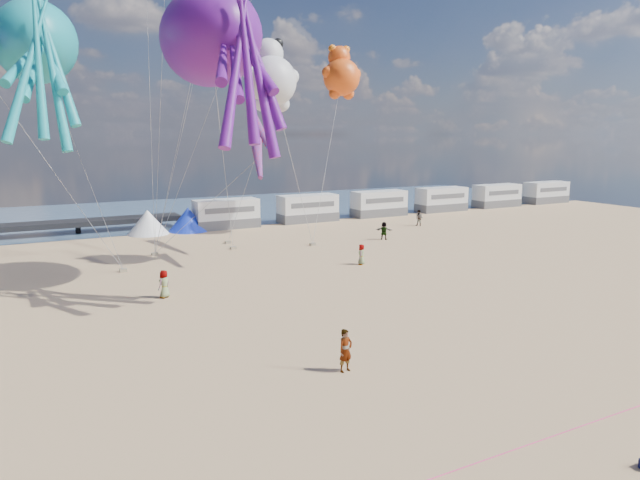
# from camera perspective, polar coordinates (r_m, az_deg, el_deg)

# --- Properties ---
(ground) EXTENTS (120.00, 120.00, 0.00)m
(ground) POSITION_cam_1_polar(r_m,az_deg,el_deg) (22.97, 9.49, -14.37)
(ground) COLOR tan
(ground) RESTS_ON ground
(water) EXTENTS (120.00, 120.00, 0.00)m
(water) POSITION_cam_1_polar(r_m,az_deg,el_deg) (73.21, -17.57, 2.49)
(water) COLOR #3E5977
(water) RESTS_ON ground
(motorhome_0) EXTENTS (6.60, 2.50, 3.00)m
(motorhome_0) POSITION_cam_1_polar(r_m,az_deg,el_deg) (60.05, -9.35, 2.61)
(motorhome_0) COLOR silver
(motorhome_0) RESTS_ON ground
(motorhome_1) EXTENTS (6.60, 2.50, 3.00)m
(motorhome_1) POSITION_cam_1_polar(r_m,az_deg,el_deg) (63.68, -1.22, 3.19)
(motorhome_1) COLOR silver
(motorhome_1) RESTS_ON ground
(motorhome_2) EXTENTS (6.60, 2.50, 3.00)m
(motorhome_2) POSITION_cam_1_polar(r_m,az_deg,el_deg) (68.44, 5.92, 3.65)
(motorhome_2) COLOR silver
(motorhome_2) RESTS_ON ground
(motorhome_3) EXTENTS (6.60, 2.50, 3.00)m
(motorhome_3) POSITION_cam_1_polar(r_m,az_deg,el_deg) (74.12, 12.05, 4.00)
(motorhome_3) COLOR silver
(motorhome_3) RESTS_ON ground
(motorhome_4) EXTENTS (6.60, 2.50, 3.00)m
(motorhome_4) POSITION_cam_1_polar(r_m,az_deg,el_deg) (80.52, 17.26, 4.26)
(motorhome_4) COLOR silver
(motorhome_4) RESTS_ON ground
(motorhome_5) EXTENTS (6.60, 2.50, 3.00)m
(motorhome_5) POSITION_cam_1_polar(r_m,az_deg,el_deg) (87.49, 21.68, 4.45)
(motorhome_5) COLOR silver
(motorhome_5) RESTS_ON ground
(tent_white) EXTENTS (4.00, 4.00, 2.40)m
(tent_white) POSITION_cam_1_polar(r_m,az_deg,el_deg) (58.08, -16.84, 1.73)
(tent_white) COLOR white
(tent_white) RESTS_ON ground
(tent_blue) EXTENTS (4.00, 4.00, 2.40)m
(tent_blue) POSITION_cam_1_polar(r_m,az_deg,el_deg) (58.96, -13.03, 2.04)
(tent_blue) COLOR #1933CC
(tent_blue) RESTS_ON ground
(rope_line) EXTENTS (34.00, 0.03, 0.03)m
(rope_line) POSITION_cam_1_polar(r_m,az_deg,el_deg) (19.70, 18.85, -19.23)
(rope_line) COLOR #F2338C
(rope_line) RESTS_ON ground
(standing_person) EXTENTS (0.73, 0.55, 1.80)m
(standing_person) POSITION_cam_1_polar(r_m,az_deg,el_deg) (23.78, 2.57, -10.98)
(standing_person) COLOR tan
(standing_person) RESTS_ON ground
(beachgoer_0) EXTENTS (0.73, 0.68, 1.68)m
(beachgoer_0) POSITION_cam_1_polar(r_m,az_deg,el_deg) (35.29, -15.32, -4.26)
(beachgoer_0) COLOR #7F6659
(beachgoer_0) RESTS_ON ground
(beachgoer_1) EXTENTS (0.87, 0.99, 1.71)m
(beachgoer_1) POSITION_cam_1_polar(r_m,az_deg,el_deg) (61.55, 9.89, 2.17)
(beachgoer_1) COLOR #7F6659
(beachgoer_1) RESTS_ON ground
(beachgoer_4) EXTENTS (1.00, 0.94, 1.66)m
(beachgoer_4) POSITION_cam_1_polar(r_m,az_deg,el_deg) (53.11, 6.41, 0.93)
(beachgoer_4) COLOR #7F6659
(beachgoer_4) RESTS_ON ground
(beachgoer_6) EXTENTS (0.64, 0.67, 1.54)m
(beachgoer_6) POSITION_cam_1_polar(r_m,az_deg,el_deg) (42.74, 4.17, -1.46)
(beachgoer_6) COLOR #7F6659
(beachgoer_6) RESTS_ON ground
(sandbag_a) EXTENTS (0.50, 0.35, 0.22)m
(sandbag_a) POSITION_cam_1_polar(r_m,az_deg,el_deg) (42.90, -19.07, -2.87)
(sandbag_a) COLOR gray
(sandbag_a) RESTS_ON ground
(sandbag_b) EXTENTS (0.50, 0.35, 0.22)m
(sandbag_b) POSITION_cam_1_polar(r_m,az_deg,el_deg) (49.03, -8.68, -0.78)
(sandbag_b) COLOR gray
(sandbag_b) RESTS_ON ground
(sandbag_c) EXTENTS (0.50, 0.35, 0.22)m
(sandbag_c) POSITION_cam_1_polar(r_m,az_deg,el_deg) (50.06, -0.74, -0.43)
(sandbag_c) COLOR gray
(sandbag_c) RESTS_ON ground
(sandbag_d) EXTENTS (0.50, 0.35, 0.22)m
(sandbag_d) POSITION_cam_1_polar(r_m,az_deg,el_deg) (51.68, -9.18, -0.22)
(sandbag_d) COLOR gray
(sandbag_d) RESTS_ON ground
(sandbag_e) EXTENTS (0.50, 0.35, 0.22)m
(sandbag_e) POSITION_cam_1_polar(r_m,az_deg,el_deg) (47.94, -16.19, -1.34)
(sandbag_e) COLOR gray
(sandbag_e) RESTS_ON ground
(kite_octopus_teal) EXTENTS (5.29, 10.50, 11.58)m
(kite_octopus_teal) POSITION_cam_1_polar(r_m,az_deg,el_deg) (41.55, -26.61, 17.26)
(kite_octopus_teal) COLOR teal
(kite_octopus_purple) EXTENTS (4.82, 11.08, 12.62)m
(kite_octopus_purple) POSITION_cam_1_polar(r_m,az_deg,el_deg) (38.07, -10.94, 19.28)
(kite_octopus_purple) COLOR #601485
(kite_panda) EXTENTS (5.03, 4.83, 6.17)m
(kite_panda) POSITION_cam_1_polar(r_m,az_deg,el_deg) (42.41, -4.87, 15.53)
(kite_panda) COLOR silver
(kite_teddy_orange) EXTENTS (4.33, 4.09, 5.88)m
(kite_teddy_orange) POSITION_cam_1_polar(r_m,az_deg,el_deg) (55.27, 2.17, 15.96)
(kite_teddy_orange) COLOR #FF5916
(windsock_mid) EXTENTS (1.80, 6.95, 6.88)m
(windsock_mid) POSITION_cam_1_polar(r_m,az_deg,el_deg) (47.86, -5.78, 10.36)
(windsock_mid) COLOR red
(windsock_right) EXTENTS (2.53, 5.31, 5.30)m
(windsock_right) POSITION_cam_1_polar(r_m,az_deg,el_deg) (42.58, -6.21, 8.12)
(windsock_right) COLOR red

